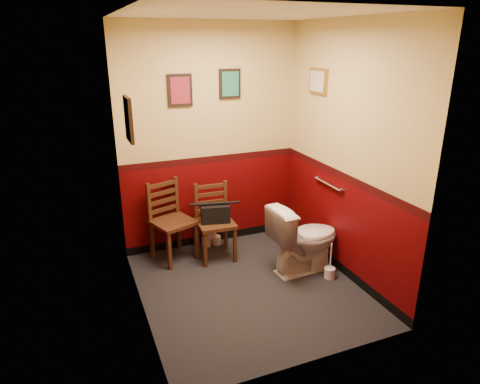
# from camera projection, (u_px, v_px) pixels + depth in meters

# --- Properties ---
(floor) EXTENTS (2.20, 2.40, 0.00)m
(floor) POSITION_uv_depth(u_px,v_px,m) (249.00, 288.00, 4.54)
(floor) COLOR black
(floor) RESTS_ON ground
(ceiling) EXTENTS (2.20, 2.40, 0.00)m
(ceiling) POSITION_uv_depth(u_px,v_px,m) (251.00, 13.00, 3.63)
(ceiling) COLOR silver
(ceiling) RESTS_ON ground
(wall_back) EXTENTS (2.20, 0.00, 2.70)m
(wall_back) POSITION_uv_depth(u_px,v_px,m) (210.00, 140.00, 5.13)
(wall_back) COLOR #470305
(wall_back) RESTS_ON ground
(wall_front) EXTENTS (2.20, 0.00, 2.70)m
(wall_front) POSITION_uv_depth(u_px,v_px,m) (317.00, 209.00, 3.04)
(wall_front) COLOR #470305
(wall_front) RESTS_ON ground
(wall_left) EXTENTS (0.00, 2.40, 2.70)m
(wall_left) POSITION_uv_depth(u_px,v_px,m) (133.00, 179.00, 3.69)
(wall_left) COLOR #470305
(wall_left) RESTS_ON ground
(wall_right) EXTENTS (0.00, 2.40, 2.70)m
(wall_right) POSITION_uv_depth(u_px,v_px,m) (346.00, 155.00, 4.47)
(wall_right) COLOR #470305
(wall_right) RESTS_ON ground
(grab_bar) EXTENTS (0.05, 0.56, 0.06)m
(grab_bar) POSITION_uv_depth(u_px,v_px,m) (328.00, 184.00, 4.82)
(grab_bar) COLOR silver
(grab_bar) RESTS_ON wall_right
(framed_print_back_a) EXTENTS (0.28, 0.04, 0.36)m
(framed_print_back_a) POSITION_uv_depth(u_px,v_px,m) (180.00, 90.00, 4.79)
(framed_print_back_a) COLOR black
(framed_print_back_a) RESTS_ON wall_back
(framed_print_back_b) EXTENTS (0.26, 0.04, 0.34)m
(framed_print_back_b) POSITION_uv_depth(u_px,v_px,m) (230.00, 84.00, 4.98)
(framed_print_back_b) COLOR black
(framed_print_back_b) RESTS_ON wall_back
(framed_print_left) EXTENTS (0.04, 0.30, 0.38)m
(framed_print_left) POSITION_uv_depth(u_px,v_px,m) (129.00, 119.00, 3.62)
(framed_print_left) COLOR black
(framed_print_left) RESTS_ON wall_left
(framed_print_right) EXTENTS (0.04, 0.34, 0.28)m
(framed_print_right) POSITION_uv_depth(u_px,v_px,m) (318.00, 81.00, 4.75)
(framed_print_right) COLOR olive
(framed_print_right) RESTS_ON wall_right
(toilet) EXTENTS (0.83, 0.50, 0.79)m
(toilet) POSITION_uv_depth(u_px,v_px,m) (304.00, 239.00, 4.77)
(toilet) COLOR white
(toilet) RESTS_ON floor
(toilet_brush) EXTENTS (0.12, 0.12, 0.42)m
(toilet_brush) POSITION_uv_depth(u_px,v_px,m) (330.00, 272.00, 4.71)
(toilet_brush) COLOR silver
(toilet_brush) RESTS_ON floor
(chair_left) EXTENTS (0.56, 0.56, 0.94)m
(chair_left) POSITION_uv_depth(u_px,v_px,m) (171.00, 221.00, 5.03)
(chair_left) COLOR #3F2213
(chair_left) RESTS_ON floor
(chair_right) EXTENTS (0.44, 0.44, 0.90)m
(chair_right) POSITION_uv_depth(u_px,v_px,m) (215.00, 222.00, 5.06)
(chair_right) COLOR #3F2213
(chair_right) RESTS_ON floor
(handbag) EXTENTS (0.36, 0.23, 0.24)m
(handbag) POSITION_uv_depth(u_px,v_px,m) (215.00, 213.00, 4.98)
(handbag) COLOR black
(handbag) RESTS_ON chair_right
(tp_stack) EXTENTS (0.25, 0.15, 0.33)m
(tp_stack) POSITION_uv_depth(u_px,v_px,m) (211.00, 235.00, 5.43)
(tp_stack) COLOR silver
(tp_stack) RESTS_ON floor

